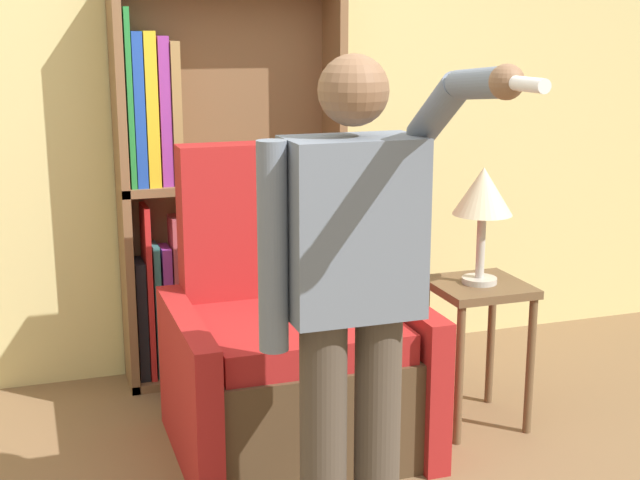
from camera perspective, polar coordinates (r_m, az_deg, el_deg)
name	(u,v)px	position (r m, az deg, el deg)	size (l,w,h in m)	color
wall_back	(190,94)	(4.45, -8.33, 9.23)	(8.00, 0.06, 2.80)	#DBCC84
bookcase	(204,186)	(4.35, -7.44, 3.44)	(1.09, 0.28, 1.95)	brown
armchair	(291,354)	(3.76, -1.86, -7.32)	(1.00, 0.87, 1.24)	#4C3823
person_standing	(353,290)	(2.72, 2.10, -3.19)	(0.56, 0.78, 1.65)	#473D33
side_table	(478,313)	(3.94, 10.07, -4.60)	(0.39, 0.39, 0.65)	brown
table_lamp	(483,196)	(3.81, 10.38, 2.77)	(0.25, 0.25, 0.50)	#B7B2A8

